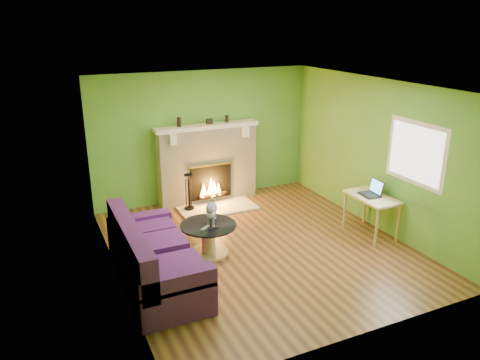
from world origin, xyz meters
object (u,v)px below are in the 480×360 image
(sofa, at_px, (152,260))
(cat, at_px, (212,211))
(desk, at_px, (372,201))
(coffee_table, at_px, (208,237))

(sofa, height_order, cat, sofa)
(sofa, bearing_deg, desk, 0.48)
(desk, distance_m, cat, 2.75)
(coffee_table, xyz_separation_m, desk, (2.78, -0.49, 0.32))
(cat, bearing_deg, desk, 14.94)
(coffee_table, xyz_separation_m, cat, (0.08, 0.05, 0.40))
(desk, bearing_deg, coffee_table, 169.98)
(cat, bearing_deg, sofa, -126.36)
(sofa, xyz_separation_m, desk, (3.81, 0.03, 0.24))
(coffee_table, bearing_deg, desk, -10.02)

